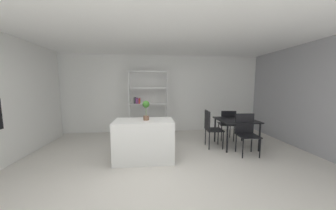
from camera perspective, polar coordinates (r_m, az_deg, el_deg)
ground_plane at (r=3.28m, az=-2.83°, el=-23.11°), size 10.32×10.32×0.00m
ceiling_slab at (r=3.05m, az=-3.15°, el=27.39°), size 7.49×6.21×0.06m
back_partition at (r=5.93m, az=-4.35°, el=3.78°), size 7.49×0.06×2.68m
kitchen_island at (r=3.76m, az=-8.13°, el=-11.80°), size 1.26×0.69×0.89m
potted_plant_on_island at (r=3.60m, az=-7.52°, el=-1.16°), size 0.15×0.15×0.42m
open_bookshelf at (r=5.53m, az=-7.09°, el=0.58°), size 1.23×0.37×2.09m
dining_table at (r=4.82m, az=22.23°, el=-5.50°), size 0.95×0.91×0.74m
dining_chair_island_side at (r=4.56m, az=14.34°, el=-6.89°), size 0.44×0.45×0.98m
dining_chair_far at (r=5.26m, az=19.58°, el=-5.60°), size 0.48×0.48×0.91m
dining_chair_near at (r=4.44m, az=25.15°, el=-7.84°), size 0.48×0.46×0.96m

